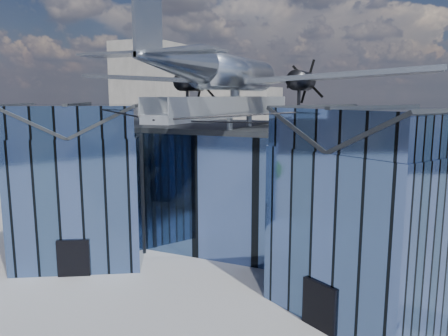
% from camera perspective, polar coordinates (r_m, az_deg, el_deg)
% --- Properties ---
extents(ground_plane, '(120.00, 120.00, 0.00)m').
position_cam_1_polar(ground_plane, '(31.81, -1.52, -13.46)').
color(ground_plane, gray).
extents(museum, '(32.88, 24.50, 17.60)m').
position_cam_1_polar(museum, '(35.31, 2.54, -1.74)').
color(museum, '#476190').
rests_on(museum, ground).
extents(bg_towers, '(77.00, 24.50, 26.00)m').
position_cam_1_polar(bg_towers, '(77.74, 15.93, 7.32)').
color(bg_towers, slate).
rests_on(bg_towers, ground).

